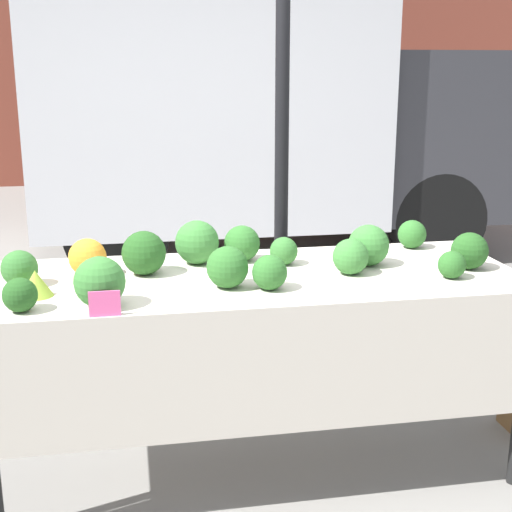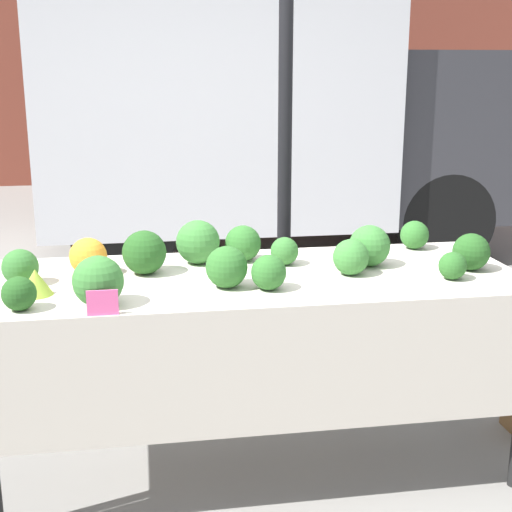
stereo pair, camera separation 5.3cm
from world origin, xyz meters
TOP-DOWN VIEW (x-y plane):
  - ground_plane at (0.00, 0.00)m, footprint 40.00×40.00m
  - tent_pole at (0.27, 0.76)m, footprint 0.07×0.07m
  - parked_truck at (0.62, 3.74)m, footprint 4.03×2.23m
  - market_table at (0.00, -0.07)m, footprint 2.15×0.83m
  - orange_cauliflower at (-0.67, 0.12)m, footprint 0.15×0.15m
  - romanesco_head at (-0.85, -0.13)m, footprint 0.12×0.12m
  - broccoli_head_0 at (-0.45, 0.09)m, footprint 0.18×0.18m
  - broccoli_head_1 at (0.76, -0.18)m, footprint 0.11×0.11m
  - broccoli_head_2 at (-0.92, 0.01)m, footprint 0.14×0.14m
  - broccoli_head_3 at (-0.22, 0.22)m, footprint 0.19×0.19m
  - broccoli_head_4 at (0.38, -0.06)m, footprint 0.15×0.15m
  - broccoli_head_5 at (0.02, -0.20)m, footprint 0.13×0.13m
  - broccoli_head_6 at (0.50, 0.06)m, footprint 0.18×0.18m
  - broccoli_head_7 at (0.80, 0.31)m, footprint 0.13×0.13m
  - broccoli_head_8 at (0.89, -0.07)m, footprint 0.15×0.15m
  - broccoli_head_9 at (-0.61, -0.29)m, footprint 0.18×0.18m
  - broccoli_head_10 at (-0.14, -0.15)m, footprint 0.16×0.16m
  - broccoli_head_11 at (-0.02, 0.23)m, footprint 0.16×0.16m
  - broccoli_head_12 at (-0.88, -0.30)m, footprint 0.12×0.12m
  - broccoli_head_13 at (0.15, 0.14)m, footprint 0.12×0.12m
  - price_sign at (-0.59, -0.40)m, footprint 0.11×0.01m

SIDE VIEW (x-z plane):
  - ground_plane at x=0.00m, z-range 0.00..0.00m
  - market_table at x=0.00m, z-range 0.32..1.17m
  - price_sign at x=-0.59m, z-range 0.85..0.94m
  - romanesco_head at x=-0.85m, z-range 0.85..0.95m
  - broccoli_head_1 at x=0.76m, z-range 0.85..0.96m
  - broccoli_head_13 at x=0.15m, z-range 0.85..0.97m
  - broccoli_head_12 at x=-0.88m, z-range 0.85..0.97m
  - broccoli_head_7 at x=0.80m, z-range 0.85..0.98m
  - broccoli_head_5 at x=0.02m, z-range 0.85..0.98m
  - broccoli_head_2 at x=-0.92m, z-range 0.85..0.99m
  - broccoli_head_4 at x=0.38m, z-range 0.85..0.99m
  - orange_cauliflower at x=-0.67m, z-range 0.85..1.00m
  - broccoli_head_8 at x=0.89m, z-range 0.85..1.00m
  - broccoli_head_11 at x=-0.02m, z-range 0.85..1.00m
  - broccoli_head_10 at x=-0.14m, z-range 0.85..1.01m
  - broccoli_head_6 at x=0.50m, z-range 0.85..1.02m
  - broccoli_head_0 at x=-0.45m, z-range 0.85..1.03m
  - broccoli_head_9 at x=-0.61m, z-range 0.85..1.03m
  - broccoli_head_3 at x=-0.22m, z-range 0.85..1.03m
  - tent_pole at x=0.27m, z-range 0.00..2.49m
  - parked_truck at x=0.62m, z-range 0.09..2.45m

